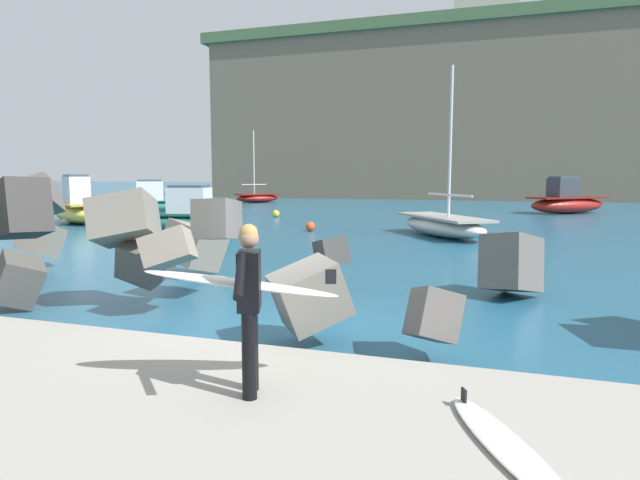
% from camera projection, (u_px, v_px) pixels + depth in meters
% --- Properties ---
extents(ground_plane, '(400.00, 400.00, 0.00)m').
position_uv_depth(ground_plane, '(280.00, 324.00, 9.18)').
color(ground_plane, '#235B7A').
extents(walkway_path, '(48.00, 4.40, 0.24)m').
position_uv_depth(walkway_path, '(124.00, 416.00, 5.41)').
color(walkway_path, '#9E998E').
rests_on(walkway_path, ground).
extents(breakwater_jetty, '(31.26, 6.26, 2.96)m').
position_uv_depth(breakwater_jetty, '(270.00, 238.00, 10.06)').
color(breakwater_jetty, '#4C4944').
rests_on(breakwater_jetty, ground).
extents(surfer_with_board, '(2.08, 1.44, 1.78)m').
position_uv_depth(surfer_with_board, '(247.00, 294.00, 5.63)').
color(surfer_with_board, black).
rests_on(surfer_with_board, walkway_path).
extents(spare_surfboard, '(1.24, 1.94, 0.19)m').
position_uv_depth(spare_surfboard, '(506.00, 445.00, 4.48)').
color(spare_surfboard, white).
rests_on(spare_surfboard, walkway_path).
extents(boat_near_centre, '(4.87, 5.91, 6.85)m').
position_uv_depth(boat_near_centre, '(443.00, 225.00, 22.59)').
color(boat_near_centre, beige).
rests_on(boat_near_centre, ground).
extents(boat_near_right, '(4.37, 4.60, 6.76)m').
position_uv_depth(boat_near_right, '(257.00, 197.00, 51.75)').
color(boat_near_right, maroon).
rests_on(boat_near_right, ground).
extents(boat_mid_left, '(6.18, 3.30, 2.09)m').
position_uv_depth(boat_mid_left, '(182.00, 217.00, 24.91)').
color(boat_mid_left, '#1E6656').
rests_on(boat_mid_left, ground).
extents(boat_mid_centre, '(5.53, 4.80, 2.26)m').
position_uv_depth(boat_mid_centre, '(155.00, 203.00, 36.96)').
color(boat_mid_centre, '#1E6656').
rests_on(boat_mid_centre, ground).
extents(boat_mid_right, '(5.86, 5.40, 2.48)m').
position_uv_depth(boat_mid_right, '(567.00, 202.00, 36.42)').
color(boat_mid_right, maroon).
rests_on(boat_mid_right, ground).
extents(boat_far_left, '(5.37, 4.37, 2.58)m').
position_uv_depth(boat_far_left, '(76.00, 208.00, 28.83)').
color(boat_far_left, '#EAC64C').
rests_on(boat_far_left, ground).
extents(mooring_buoy_inner, '(0.44, 0.44, 0.44)m').
position_uv_depth(mooring_buoy_inner, '(310.00, 226.00, 24.68)').
color(mooring_buoy_inner, '#E54C1E').
rests_on(mooring_buoy_inner, ground).
extents(mooring_buoy_middle, '(0.44, 0.44, 0.44)m').
position_uv_depth(mooring_buoy_middle, '(67.00, 220.00, 28.13)').
color(mooring_buoy_middle, silver).
rests_on(mooring_buoy_middle, ground).
extents(mooring_buoy_outer, '(0.44, 0.44, 0.44)m').
position_uv_depth(mooring_buoy_outer, '(276.00, 214.00, 33.14)').
color(mooring_buoy_outer, yellow).
rests_on(mooring_buoy_outer, ground).
extents(headland_bluff, '(90.83, 40.74, 19.01)m').
position_uv_depth(headland_bluff, '(601.00, 120.00, 68.88)').
color(headland_bluff, '#756651').
rests_on(headland_bluff, ground).
extents(station_building_west, '(8.10, 4.51, 5.58)m').
position_uv_depth(station_building_west, '(629.00, 15.00, 65.46)').
color(station_building_west, beige).
rests_on(station_building_west, headland_bluff).
extents(station_building_central, '(7.57, 5.14, 4.84)m').
position_uv_depth(station_building_central, '(487.00, 14.00, 63.71)').
color(station_building_central, '#B2ADA3').
rests_on(station_building_central, headland_bluff).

